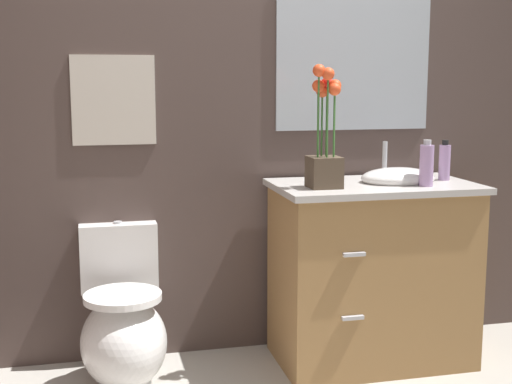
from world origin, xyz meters
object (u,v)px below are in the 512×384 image
at_px(toilet, 123,329).
at_px(lotion_bottle, 427,165).
at_px(wall_poster, 114,100).
at_px(soap_bottle, 445,162).
at_px(vanity_cabinet, 372,270).
at_px(wall_mirror, 354,59).
at_px(flower_vase, 325,144).

distance_m(toilet, lotion_bottle, 1.56).
bearing_deg(wall_poster, soap_bottle, -10.05).
relative_size(lotion_bottle, wall_poster, 0.51).
height_order(vanity_cabinet, wall_mirror, wall_mirror).
bearing_deg(vanity_cabinet, flower_vase, -164.61).
height_order(soap_bottle, wall_poster, wall_poster).
relative_size(flower_vase, wall_poster, 1.33).
bearing_deg(wall_poster, vanity_cabinet, -13.99).
bearing_deg(soap_bottle, wall_poster, 169.95).
height_order(flower_vase, soap_bottle, flower_vase).
bearing_deg(vanity_cabinet, lotion_bottle, -35.91).
xyz_separation_m(flower_vase, soap_bottle, (0.64, 0.10, -0.11)).
relative_size(toilet, lotion_bottle, 3.27).
relative_size(toilet, wall_mirror, 0.86).
xyz_separation_m(toilet, soap_bottle, (1.55, -0.01, 0.71)).
bearing_deg(flower_vase, vanity_cabinet, 15.39).
distance_m(soap_bottle, wall_poster, 1.60).
bearing_deg(lotion_bottle, wall_poster, 162.51).
relative_size(toilet, soap_bottle, 3.57).
bearing_deg(soap_bottle, toilet, 179.76).
xyz_separation_m(vanity_cabinet, wall_poster, (-1.18, 0.29, 0.81)).
distance_m(flower_vase, wall_poster, 0.99).
xyz_separation_m(lotion_bottle, wall_poster, (-1.37, 0.43, 0.29)).
distance_m(flower_vase, soap_bottle, 0.66).
bearing_deg(wall_mirror, lotion_bottle, -65.88).
height_order(soap_bottle, wall_mirror, wall_mirror).
bearing_deg(soap_bottle, wall_mirror, 143.41).
distance_m(lotion_bottle, wall_mirror, 0.68).
bearing_deg(wall_mirror, toilet, -167.20).
distance_m(vanity_cabinet, wall_poster, 1.46).
bearing_deg(soap_bottle, lotion_bottle, -138.03).
xyz_separation_m(flower_vase, wall_poster, (-0.90, 0.37, 0.19)).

